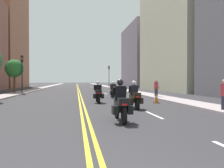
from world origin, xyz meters
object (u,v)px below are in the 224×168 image
motorcycle_1 (134,97)px  traffic_light_far (109,73)px  traffic_cone_0 (156,98)px  pedestrian_1 (224,95)px  street_tree_1 (14,69)px  pedestrian_0 (156,88)px  motorcycle_0 (121,104)px  motorcycle_3 (114,91)px  traffic_light_near (22,67)px  motorcycle_2 (98,94)px

motorcycle_1 → traffic_light_far: size_ratio=0.44×
traffic_cone_0 → pedestrian_1: 5.41m
street_tree_1 → traffic_cone_0: bearing=-46.6°
pedestrian_0 → street_tree_1: bearing=175.8°
motorcycle_0 → motorcycle_3: bearing=81.7°
traffic_light_near → motorcycle_3: bearing=-40.9°
traffic_light_near → traffic_light_far: 25.70m
motorcycle_1 → traffic_light_near: bearing=121.5°
traffic_cone_0 → street_tree_1: street_tree_1 is taller
motorcycle_3 → street_tree_1: street_tree_1 is taller
pedestrian_1 → traffic_cone_0: bearing=142.3°
traffic_light_near → street_tree_1: bearing=153.8°
motorcycle_2 → motorcycle_3: motorcycle_2 is taller
motorcycle_3 → motorcycle_0: bearing=-101.3°
motorcycle_2 → street_tree_1: size_ratio=0.53×
motorcycle_2 → traffic_light_near: (-8.09, 12.65, 2.58)m
motorcycle_0 → pedestrian_1: size_ratio=1.28×
traffic_light_near → traffic_light_far: (13.78, 21.70, 0.14)m
motorcycle_1 → traffic_light_near: traffic_light_near is taller
street_tree_1 → motorcycle_1: bearing=-57.5°
traffic_light_far → pedestrian_0: size_ratio=2.84×
traffic_cone_0 → traffic_light_near: traffic_light_near is taller
motorcycle_2 → traffic_light_near: 15.24m
motorcycle_1 → motorcycle_2: motorcycle_1 is taller
pedestrian_0 → traffic_light_near: bearing=175.5°
motorcycle_1 → motorcycle_3: 7.95m
street_tree_1 → motorcycle_2: bearing=-55.3°
traffic_light_near → traffic_light_far: traffic_light_far is taller
pedestrian_0 → pedestrian_1: size_ratio=1.03×
motorcycle_0 → traffic_light_far: traffic_light_far is taller
traffic_light_far → motorcycle_0: bearing=-97.5°
motorcycle_2 → street_tree_1: 16.18m
traffic_light_far → pedestrian_0: 30.30m
motorcycle_2 → pedestrian_1: 8.44m
traffic_cone_0 → pedestrian_0: bearing=70.4°
motorcycle_1 → traffic_cone_0: 3.86m
street_tree_1 → pedestrian_1: bearing=-51.6°
motorcycle_3 → pedestrian_1: pedestrian_1 is taller
motorcycle_0 → motorcycle_3: (1.68, 12.00, -0.04)m
traffic_cone_0 → pedestrian_1: pedestrian_1 is taller
traffic_light_near → pedestrian_1: traffic_light_near is taller
motorcycle_0 → pedestrian_0: 13.41m
street_tree_1 → traffic_light_near: bearing=-26.2°
motorcycle_2 → traffic_light_far: 34.92m
motorcycle_3 → traffic_light_far: bearing=79.4°
pedestrian_1 → street_tree_1: 24.44m
motorcycle_1 → traffic_light_near: (-9.84, 16.54, 2.58)m
motorcycle_3 → traffic_light_near: size_ratio=0.44×
pedestrian_0 → motorcycle_0: bearing=-88.9°
motorcycle_2 → traffic_light_far: size_ratio=0.45×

